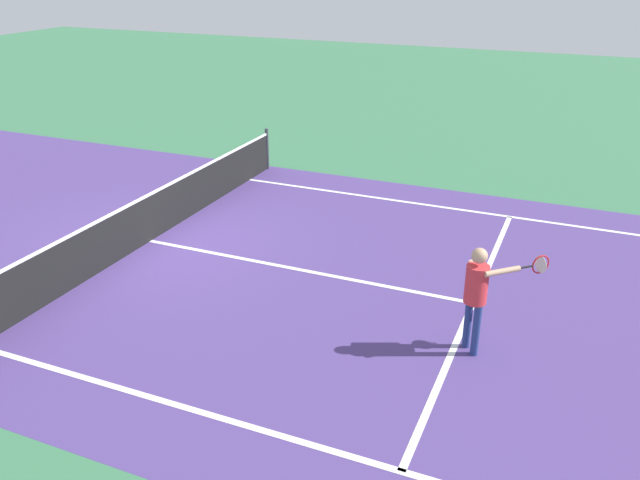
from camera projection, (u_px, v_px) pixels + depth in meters
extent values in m
plane|color=#38724C|center=(150.00, 241.00, 13.01)|extent=(60.00, 60.00, 0.00)
cube|color=#4C387A|center=(150.00, 241.00, 13.01)|extent=(10.62, 24.40, 0.00)
cube|color=white|center=(363.00, 460.00, 7.43)|extent=(0.10, 11.89, 0.01)
cube|color=white|center=(489.00, 214.00, 14.34)|extent=(0.10, 11.89, 0.01)
cube|color=white|center=(473.00, 303.00, 10.72)|extent=(8.22, 0.10, 0.01)
cube|color=white|center=(296.00, 269.00, 11.87)|extent=(0.10, 6.40, 0.01)
cylinder|color=#33383D|center=(267.00, 149.00, 17.09)|extent=(0.09, 0.09, 1.07)
cube|color=black|center=(148.00, 220.00, 12.82)|extent=(10.22, 0.02, 0.91)
cube|color=white|center=(145.00, 197.00, 12.63)|extent=(10.22, 0.03, 0.05)
cylinder|color=navy|center=(468.00, 323.00, 9.40)|extent=(0.11, 0.11, 0.80)
cylinder|color=navy|center=(476.00, 330.00, 9.21)|extent=(0.11, 0.11, 0.80)
cylinder|color=red|center=(477.00, 284.00, 9.03)|extent=(0.32, 0.32, 0.56)
sphere|color=tan|center=(480.00, 256.00, 8.85)|extent=(0.22, 0.22, 0.22)
cylinder|color=tan|center=(470.00, 278.00, 9.17)|extent=(0.08, 0.08, 0.54)
cylinder|color=tan|center=(502.00, 271.00, 8.87)|extent=(0.43, 0.45, 0.08)
cylinder|color=black|center=(526.00, 267.00, 8.99)|extent=(0.17, 0.18, 0.03)
torus|color=red|center=(541.00, 264.00, 9.07)|extent=(0.21, 0.22, 0.28)
cylinder|color=silver|center=(541.00, 264.00, 9.07)|extent=(0.19, 0.17, 0.25)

